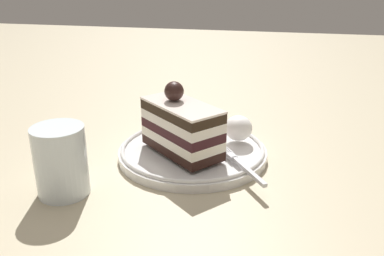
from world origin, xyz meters
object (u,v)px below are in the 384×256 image
object	(u,v)px
fork	(239,163)
dessert_plate	(192,152)
whipped_cream_dollop	(238,128)
cake_slice	(182,126)
drink_glass_near	(61,164)

from	to	relation	value
fork	dessert_plate	bearing A→B (deg)	-30.49
dessert_plate	whipped_cream_dollop	size ratio (longest dim) A/B	5.20
cake_slice	fork	bearing A→B (deg)	161.81
cake_slice	drink_glass_near	distance (m)	0.17
whipped_cream_dollop	fork	bearing A→B (deg)	97.09
fork	drink_glass_near	xyz separation A→B (m)	(0.21, 0.09, 0.02)
cake_slice	whipped_cream_dollop	size ratio (longest dim) A/B	3.15
fork	cake_slice	bearing A→B (deg)	-18.19
dessert_plate	fork	world-z (taller)	fork
fork	drink_glass_near	bearing A→B (deg)	22.56
fork	whipped_cream_dollop	bearing A→B (deg)	-82.91
fork	drink_glass_near	size ratio (longest dim) A/B	1.23
cake_slice	whipped_cream_dollop	distance (m)	0.10
whipped_cream_dollop	cake_slice	bearing A→B (deg)	36.97
dessert_plate	drink_glass_near	size ratio (longest dim) A/B	2.48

